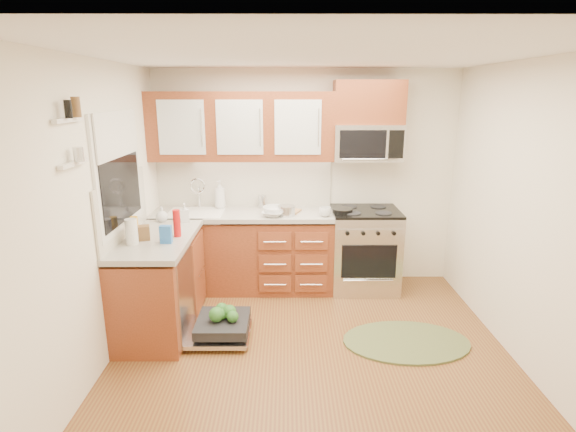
{
  "coord_description": "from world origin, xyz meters",
  "views": [
    {
      "loc": [
        -0.22,
        -3.5,
        2.22
      ],
      "look_at": [
        -0.21,
        0.85,
        1.04
      ],
      "focal_mm": 28.0,
      "sensor_mm": 36.0,
      "label": 1
    }
  ],
  "objects_px": {
    "stock_pot": "(286,211)",
    "cutting_board": "(286,211)",
    "upper_cabinets": "(241,126)",
    "bowl_b": "(275,211)",
    "skillet": "(342,210)",
    "range": "(364,250)",
    "rug": "(406,342)",
    "sink": "(197,223)",
    "cup": "(325,212)",
    "dishwasher": "(219,328)",
    "microwave": "(367,142)",
    "paper_towel_roll": "(132,232)",
    "bowl_a": "(273,214)"
  },
  "relations": [
    {
      "from": "range",
      "to": "cutting_board",
      "type": "height_order",
      "value": "range"
    },
    {
      "from": "microwave",
      "to": "stock_pot",
      "type": "distance_m",
      "value": 1.19
    },
    {
      "from": "microwave",
      "to": "skillet",
      "type": "xyz_separation_m",
      "value": [
        -0.28,
        -0.22,
        -0.73
      ]
    },
    {
      "from": "paper_towel_roll",
      "to": "bowl_a",
      "type": "height_order",
      "value": "paper_towel_roll"
    },
    {
      "from": "upper_cabinets",
      "to": "dishwasher",
      "type": "relative_size",
      "value": 2.93
    },
    {
      "from": "sink",
      "to": "cup",
      "type": "bearing_deg",
      "value": -6.69
    },
    {
      "from": "dishwasher",
      "to": "bowl_b",
      "type": "relative_size",
      "value": 2.48
    },
    {
      "from": "sink",
      "to": "dishwasher",
      "type": "bearing_deg",
      "value": -70.8
    },
    {
      "from": "microwave",
      "to": "dishwasher",
      "type": "distance_m",
      "value": 2.55
    },
    {
      "from": "paper_towel_roll",
      "to": "cup",
      "type": "relative_size",
      "value": 1.77
    },
    {
      "from": "rug",
      "to": "paper_towel_roll",
      "type": "xyz_separation_m",
      "value": [
        -2.48,
        0.12,
        1.03
      ]
    },
    {
      "from": "sink",
      "to": "range",
      "type": "bearing_deg",
      "value": 0.3
    },
    {
      "from": "sink",
      "to": "upper_cabinets",
      "type": "bearing_deg",
      "value": 16.45
    },
    {
      "from": "dishwasher",
      "to": "cutting_board",
      "type": "distance_m",
      "value": 1.56
    },
    {
      "from": "stock_pot",
      "to": "bowl_a",
      "type": "relative_size",
      "value": 0.81
    },
    {
      "from": "upper_cabinets",
      "to": "cutting_board",
      "type": "bearing_deg",
      "value": -12.94
    },
    {
      "from": "bowl_a",
      "to": "skillet",
      "type": "bearing_deg",
      "value": 6.14
    },
    {
      "from": "range",
      "to": "dishwasher",
      "type": "distance_m",
      "value": 1.95
    },
    {
      "from": "stock_pot",
      "to": "cutting_board",
      "type": "distance_m",
      "value": 0.19
    },
    {
      "from": "dishwasher",
      "to": "rug",
      "type": "relative_size",
      "value": 0.6
    },
    {
      "from": "dishwasher",
      "to": "paper_towel_roll",
      "type": "bearing_deg",
      "value": 179.04
    },
    {
      "from": "cup",
      "to": "rug",
      "type": "bearing_deg",
      "value": -57.08
    },
    {
      "from": "range",
      "to": "microwave",
      "type": "bearing_deg",
      "value": 90.0
    },
    {
      "from": "dishwasher",
      "to": "stock_pot",
      "type": "bearing_deg",
      "value": 57.02
    },
    {
      "from": "range",
      "to": "skillet",
      "type": "xyz_separation_m",
      "value": [
        -0.28,
        -0.1,
        0.5
      ]
    },
    {
      "from": "rug",
      "to": "cutting_board",
      "type": "distance_m",
      "value": 1.92
    },
    {
      "from": "dishwasher",
      "to": "rug",
      "type": "xyz_separation_m",
      "value": [
        1.74,
        -0.11,
        -0.09
      ]
    },
    {
      "from": "upper_cabinets",
      "to": "cutting_board",
      "type": "distance_m",
      "value": 1.07
    },
    {
      "from": "stock_pot",
      "to": "range",
      "type": "bearing_deg",
      "value": 9.44
    },
    {
      "from": "upper_cabinets",
      "to": "sink",
      "type": "xyz_separation_m",
      "value": [
        -0.52,
        -0.16,
        -1.07
      ]
    },
    {
      "from": "bowl_b",
      "to": "skillet",
      "type": "bearing_deg",
      "value": 0.07
    },
    {
      "from": "stock_pot",
      "to": "cutting_board",
      "type": "height_order",
      "value": "stock_pot"
    },
    {
      "from": "upper_cabinets",
      "to": "dishwasher",
      "type": "xyz_separation_m",
      "value": [
        -0.13,
        -1.27,
        -1.77
      ]
    },
    {
      "from": "bowl_b",
      "to": "dishwasher",
      "type": "bearing_deg",
      "value": -116.45
    },
    {
      "from": "sink",
      "to": "rug",
      "type": "bearing_deg",
      "value": -29.87
    },
    {
      "from": "upper_cabinets",
      "to": "range",
      "type": "xyz_separation_m",
      "value": [
        1.41,
        -0.15,
        -1.4
      ]
    },
    {
      "from": "range",
      "to": "rug",
      "type": "bearing_deg",
      "value": -80.65
    },
    {
      "from": "sink",
      "to": "dishwasher",
      "type": "relative_size",
      "value": 0.89
    },
    {
      "from": "dishwasher",
      "to": "skillet",
      "type": "relative_size",
      "value": 3.04
    },
    {
      "from": "skillet",
      "to": "range",
      "type": "bearing_deg",
      "value": 19.09
    },
    {
      "from": "range",
      "to": "stock_pot",
      "type": "bearing_deg",
      "value": -170.56
    },
    {
      "from": "microwave",
      "to": "cutting_board",
      "type": "distance_m",
      "value": 1.19
    },
    {
      "from": "cutting_board",
      "to": "paper_towel_roll",
      "type": "relative_size",
      "value": 1.33
    },
    {
      "from": "range",
      "to": "cup",
      "type": "distance_m",
      "value": 0.72
    },
    {
      "from": "dishwasher",
      "to": "sink",
      "type": "bearing_deg",
      "value": 109.2
    },
    {
      "from": "microwave",
      "to": "dishwasher",
      "type": "relative_size",
      "value": 1.09
    },
    {
      "from": "stock_pot",
      "to": "rug",
      "type": "bearing_deg",
      "value": -44.42
    },
    {
      "from": "microwave",
      "to": "cup",
      "type": "distance_m",
      "value": 0.92
    },
    {
      "from": "sink",
      "to": "cutting_board",
      "type": "xyz_separation_m",
      "value": [
        1.02,
        0.04,
        0.14
      ]
    },
    {
      "from": "range",
      "to": "rug",
      "type": "height_order",
      "value": "range"
    }
  ]
}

